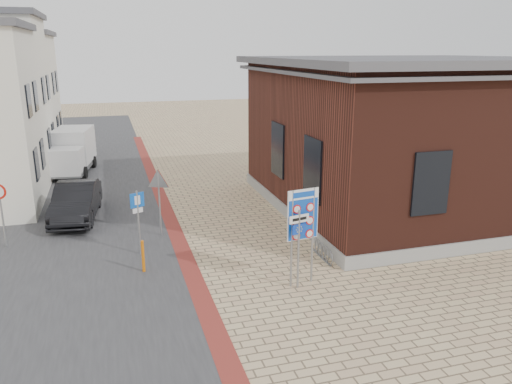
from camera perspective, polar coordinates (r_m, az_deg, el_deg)
ground at (r=15.32m, az=1.61°, el=-11.79°), size 120.00×120.00×0.00m
road_strip at (r=28.79m, az=-18.50°, el=0.82°), size 7.00×60.00×0.02m
curb_strip at (r=24.06m, az=-10.42°, el=-1.50°), size 0.60×40.00×0.02m
brick_building at (r=24.16m, az=17.06°, el=6.60°), size 13.00×13.00×6.80m
townhouse_far at (r=37.59m, az=-27.26°, el=9.73°), size 7.40×6.40×8.30m
bike_rack at (r=17.95m, az=7.52°, el=-6.68°), size 0.08×1.80×0.60m
sedan at (r=23.02m, az=-19.87°, el=-1.02°), size 2.14×4.89×1.56m
box_truck at (r=31.60m, az=-20.30°, el=4.41°), size 2.69×5.16×2.57m
border_sign at (r=15.25m, az=5.37°, el=-2.79°), size 1.06×0.22×3.11m
essen_sign at (r=15.20m, az=4.90°, el=-5.11°), size 0.67×0.19×2.53m
parking_sign at (r=18.09m, az=-13.35°, el=-2.22°), size 0.50×0.25×2.39m
yield_sign at (r=19.61m, az=-11.07°, el=0.64°), size 0.89×0.43×2.66m
speed_sign at (r=20.46m, az=-27.16°, el=-1.33°), size 0.56×0.21×2.48m
bollard at (r=17.01m, az=-12.78°, el=-7.19°), size 0.12×0.12×1.11m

